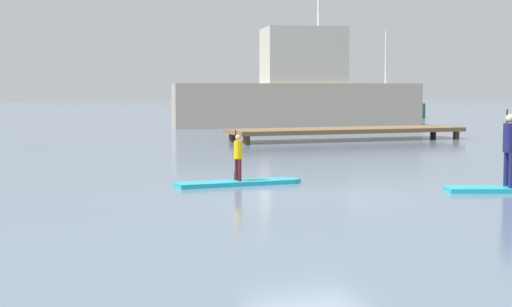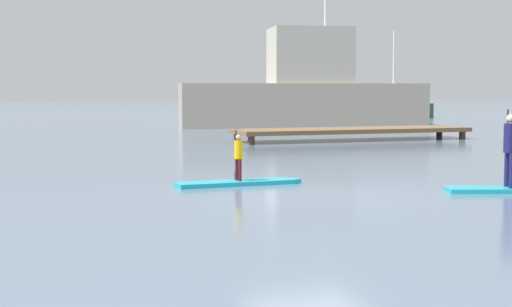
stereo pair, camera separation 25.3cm
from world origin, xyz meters
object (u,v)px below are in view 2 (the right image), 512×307
at_px(fishing_boat_white_large, 303,92).
at_px(fishing_boat_green_midground, 392,107).
at_px(paddleboard_near, 238,183).
at_px(paddler_child_solo, 238,155).
at_px(paddler_adult, 510,146).

distance_m(fishing_boat_white_large, fishing_boat_green_midground, 13.92).
xyz_separation_m(paddleboard_near, paddler_child_solo, (-0.00, 0.01, 0.66)).
bearing_deg(fishing_boat_white_large, paddleboard_near, -115.58).
height_order(paddleboard_near, paddler_adult, paddler_adult).
bearing_deg(fishing_boat_white_large, fishing_boat_green_midground, 39.33).
xyz_separation_m(paddler_child_solo, fishing_boat_green_midground, (22.61, 33.59, 0.13)).
bearing_deg(paddler_adult, fishing_boat_white_large, 76.59).
distance_m(paddleboard_near, fishing_boat_white_large, 27.58).
height_order(paddler_adult, fishing_boat_green_midground, fishing_boat_green_midground).
bearing_deg(paddler_adult, paddleboard_near, 149.24).
xyz_separation_m(paddler_adult, fishing_boat_green_midground, (17.39, 36.71, -0.18)).
bearing_deg(paddleboard_near, paddler_adult, -30.76).
bearing_deg(paddler_child_solo, paddleboard_near, -72.45).
xyz_separation_m(fishing_boat_white_large, fishing_boat_green_midground, (10.73, 8.79, -1.16)).
xyz_separation_m(paddler_child_solo, paddler_adult, (5.23, -3.12, 0.31)).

